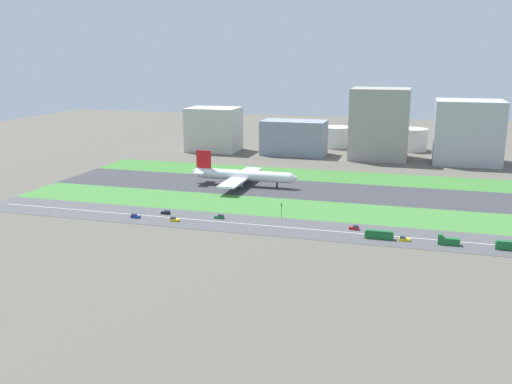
% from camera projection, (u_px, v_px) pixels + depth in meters
% --- Properties ---
extents(ground_plane, '(800.00, 800.00, 0.00)m').
position_uv_depth(ground_plane, '(294.00, 189.00, 320.35)').
color(ground_plane, '#5B564C').
extents(runway, '(280.00, 46.00, 0.10)m').
position_uv_depth(runway, '(294.00, 189.00, 320.34)').
color(runway, '#38383D').
rests_on(runway, ground_plane).
extents(grass_median_north, '(280.00, 36.00, 0.10)m').
position_uv_depth(grass_median_north, '(307.00, 175.00, 358.63)').
color(grass_median_north, '#3D7A33').
rests_on(grass_median_north, ground_plane).
extents(grass_median_south, '(280.00, 36.00, 0.10)m').
position_uv_depth(grass_median_south, '(276.00, 207.00, 282.05)').
color(grass_median_south, '#427F38').
rests_on(grass_median_south, ground_plane).
extents(highway, '(280.00, 28.00, 0.10)m').
position_uv_depth(highway, '(259.00, 225.00, 252.17)').
color(highway, '#4C4C4F').
rests_on(highway, ground_plane).
extents(highway_centerline, '(266.00, 0.50, 0.01)m').
position_uv_depth(highway_centerline, '(259.00, 225.00, 252.15)').
color(highway_centerline, silver).
rests_on(highway_centerline, highway).
extents(airliner, '(65.00, 56.00, 19.70)m').
position_uv_depth(airliner, '(242.00, 175.00, 327.26)').
color(airliner, white).
rests_on(airliner, runway).
extents(car_0, '(4.40, 1.80, 2.00)m').
position_uv_depth(car_0, '(355.00, 228.00, 245.29)').
color(car_0, '#B2191E').
rests_on(car_0, highway).
extents(car_2, '(4.40, 1.80, 2.00)m').
position_uv_depth(car_2, '(220.00, 217.00, 262.10)').
color(car_2, '#19662D').
rests_on(car_2, highway).
extents(car_5, '(4.40, 1.80, 2.00)m').
position_uv_depth(car_5, '(174.00, 219.00, 257.74)').
color(car_5, yellow).
rests_on(car_5, highway).
extents(car_1, '(4.40, 1.80, 2.00)m').
position_uv_depth(car_1, '(404.00, 239.00, 230.23)').
color(car_1, yellow).
rests_on(car_1, highway).
extents(car_3, '(4.40, 1.80, 2.00)m').
position_uv_depth(car_3, '(166.00, 212.00, 269.44)').
color(car_3, black).
rests_on(car_3, highway).
extents(bus_0, '(11.60, 2.50, 3.50)m').
position_uv_depth(bus_0, '(379.00, 235.00, 232.73)').
color(bus_0, '#19662D').
rests_on(bus_0, highway).
extents(bus_1, '(11.60, 2.50, 3.50)m').
position_uv_depth(bus_1, '(511.00, 246.00, 219.12)').
color(bus_1, '#19662D').
rests_on(bus_1, highway).
extents(car_4, '(4.40, 1.80, 2.00)m').
position_uv_depth(car_4, '(135.00, 216.00, 263.07)').
color(car_4, navy).
rests_on(car_4, highway).
extents(truck_0, '(8.40, 2.50, 4.00)m').
position_uv_depth(truck_0, '(448.00, 241.00, 225.46)').
color(truck_0, '#19662D').
rests_on(truck_0, highway).
extents(traffic_light, '(0.36, 0.50, 7.20)m').
position_uv_depth(traffic_light, '(281.00, 210.00, 261.33)').
color(traffic_light, '#4C4C51').
rests_on(traffic_light, highway).
extents(terminal_building, '(39.31, 30.72, 34.12)m').
position_uv_depth(terminal_building, '(214.00, 129.00, 447.09)').
color(terminal_building, beige).
rests_on(terminal_building, ground_plane).
extents(hangar_building, '(48.29, 25.91, 26.01)m').
position_uv_depth(hangar_building, '(294.00, 138.00, 430.51)').
color(hangar_building, gray).
rests_on(hangar_building, ground_plane).
extents(office_tower, '(41.15, 36.01, 51.18)m').
position_uv_depth(office_tower, '(380.00, 124.00, 410.41)').
color(office_tower, '#9E998E').
rests_on(office_tower, ground_plane).
extents(cargo_warehouse, '(45.24, 39.00, 43.92)m').
position_uv_depth(cargo_warehouse, '(468.00, 132.00, 394.87)').
color(cargo_warehouse, '#B2B2B7').
rests_on(cargo_warehouse, ground_plane).
extents(fuel_tank_west, '(25.06, 25.06, 16.80)m').
position_uv_depth(fuel_tank_west, '(335.00, 137.00, 466.78)').
color(fuel_tank_west, silver).
rests_on(fuel_tank_west, ground_plane).
extents(fuel_tank_centre, '(20.80, 20.80, 16.22)m').
position_uv_depth(fuel_tank_centre, '(374.00, 139.00, 458.31)').
color(fuel_tank_centre, silver).
rests_on(fuel_tank_centre, ground_plane).
extents(fuel_tank_east, '(24.26, 24.26, 17.47)m').
position_uv_depth(fuel_tank_east, '(412.00, 140.00, 450.22)').
color(fuel_tank_east, silver).
rests_on(fuel_tank_east, ground_plane).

